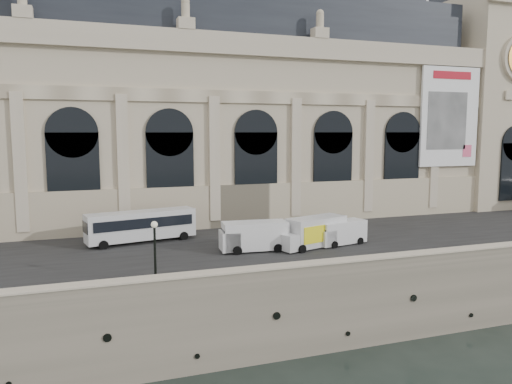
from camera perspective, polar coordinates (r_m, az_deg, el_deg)
ground at (r=43.69m, az=15.16°, el=-16.36°), size 260.00×260.00×0.00m
quay at (r=73.11m, az=-0.42°, el=-4.19°), size 160.00×70.00×6.00m
street at (r=53.45m, az=6.86°, el=-5.07°), size 160.00×24.00×0.06m
parapet at (r=42.03m, az=14.98°, el=-7.75°), size 160.00×1.40×1.21m
museum at (r=66.09m, az=-4.24°, el=9.19°), size 69.00×18.70×29.10m
clock_pavilion at (r=83.67m, az=24.35°, el=10.66°), size 13.00×14.72×36.70m
bus_left at (r=51.22m, az=-12.98°, el=-3.71°), size 11.10×4.37×3.20m
van_b at (r=49.71m, az=9.39°, el=-4.63°), size 5.64×3.07×2.38m
van_c at (r=46.46m, az=-0.59°, el=-5.10°), size 6.43×3.06×2.77m
box_truck at (r=48.28m, az=6.54°, el=-4.62°), size 7.59×4.33×2.92m
lamp_left at (r=36.88m, az=-11.47°, el=-6.93°), size 0.48×0.48×4.73m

